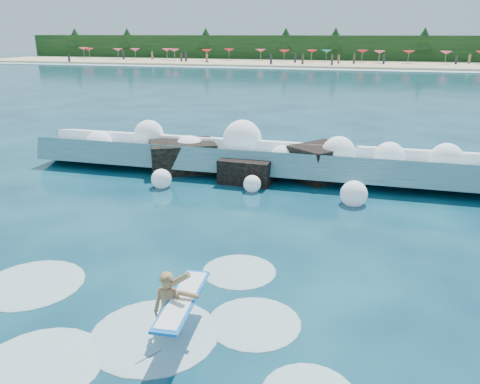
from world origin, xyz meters
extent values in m
plane|color=#072538|center=(0.00, 0.00, 0.00)|extent=(200.00, 200.00, 0.00)
cube|color=tan|center=(0.00, 78.00, 0.20)|extent=(140.00, 20.00, 0.40)
cube|color=silver|center=(0.00, 67.00, 0.04)|extent=(140.00, 5.00, 0.08)
cube|color=black|center=(0.00, 88.00, 2.50)|extent=(140.00, 4.00, 5.00)
cube|color=teal|center=(0.65, 7.83, 0.47)|extent=(18.82, 2.87, 1.57)
cube|color=silver|center=(0.65, 8.63, 0.94)|extent=(18.82, 1.33, 0.73)
cube|color=black|center=(-2.50, 7.54, 0.49)|extent=(3.25, 3.00, 1.42)
cube|color=black|center=(0.50, 6.74, 0.38)|extent=(2.04, 1.62, 1.09)
cube|color=black|center=(3.20, 7.94, 0.53)|extent=(2.72, 2.80, 1.53)
imported|color=#9F754A|center=(1.50, -3.15, 0.52)|extent=(0.58, 0.38, 1.59)
cube|color=blue|center=(1.78, -3.10, 0.80)|extent=(0.66, 2.21, 0.05)
cube|color=white|center=(1.78, -3.10, 0.81)|extent=(0.56, 2.02, 0.05)
cylinder|color=black|center=(1.68, -4.35, 0.45)|extent=(0.01, 0.91, 0.43)
sphere|color=white|center=(-6.43, 7.62, 0.87)|extent=(1.15, 1.15, 1.15)
sphere|color=white|center=(-4.33, 8.24, 1.27)|extent=(1.28, 1.28, 1.28)
sphere|color=white|center=(-2.28, 7.82, 0.73)|extent=(1.38, 1.38, 1.38)
sphere|color=white|center=(-0.14, 8.40, 1.28)|extent=(1.60, 1.60, 1.60)
sphere|color=white|center=(1.68, 7.69, 0.81)|extent=(0.92, 0.92, 0.92)
sphere|color=white|center=(3.86, 7.78, 1.09)|extent=(1.30, 1.30, 1.30)
sphere|color=white|center=(5.75, 8.10, 0.98)|extent=(1.18, 1.18, 1.18)
sphere|color=white|center=(7.69, 7.59, 1.16)|extent=(1.19, 1.19, 1.19)
sphere|color=white|center=(-2.40, 5.17, 0.32)|extent=(0.76, 0.76, 0.76)
sphere|color=white|center=(0.98, 5.61, 0.28)|extent=(0.64, 0.64, 0.64)
sphere|color=white|center=(4.60, 5.21, 0.35)|extent=(0.92, 0.92, 0.92)
ellipsoid|color=silver|center=(1.21, -3.22, 0.00)|extent=(2.51, 2.51, 0.13)
ellipsoid|color=silver|center=(-0.34, -4.57, 0.00)|extent=(2.26, 2.26, 0.11)
ellipsoid|color=silver|center=(2.97, -2.34, 0.00)|extent=(1.90, 1.90, 0.10)
ellipsoid|color=silver|center=(-2.33, -2.21, 0.00)|extent=(2.38, 2.38, 0.12)
ellipsoid|color=silver|center=(2.12, -0.37, 0.00)|extent=(1.81, 1.81, 0.09)
cone|color=#E0416D|center=(-55.16, 82.15, 2.25)|extent=(2.00, 2.00, 0.50)
cone|color=red|center=(-51.64, 78.66, 2.25)|extent=(2.00, 2.00, 0.50)
cone|color=#E0416D|center=(-44.61, 77.97, 2.25)|extent=(2.00, 2.00, 0.50)
cone|color=#E0416D|center=(-41.25, 78.78, 2.25)|extent=(2.00, 2.00, 0.50)
cone|color=#E0416D|center=(-34.85, 79.88, 2.25)|extent=(2.00, 2.00, 0.50)
cone|color=#E0416D|center=(-32.48, 78.10, 2.25)|extent=(2.00, 2.00, 0.50)
cone|color=red|center=(-25.68, 77.70, 2.25)|extent=(2.00, 2.00, 0.50)
cone|color=red|center=(-22.33, 81.32, 2.25)|extent=(2.00, 2.00, 0.50)
cone|color=#E0416D|center=(-15.90, 81.00, 2.25)|extent=(2.00, 2.00, 0.50)
cone|color=red|center=(-10.90, 78.66, 2.25)|extent=(2.00, 2.00, 0.50)
cone|color=red|center=(-6.03, 80.11, 2.25)|extent=(2.00, 2.00, 0.50)
cone|color=#127566|center=(-3.40, 80.62, 2.25)|extent=(2.00, 2.00, 0.50)
cone|color=red|center=(3.02, 81.48, 2.25)|extent=(2.00, 2.00, 0.50)
cone|color=#E0416D|center=(6.00, 79.34, 2.25)|extent=(2.00, 2.00, 0.50)
cone|color=red|center=(10.95, 80.26, 2.25)|extent=(2.00, 2.00, 0.50)
cone|color=#E0416D|center=(17.01, 79.75, 2.25)|extent=(2.00, 2.00, 0.50)
cube|color=#3F332D|center=(-8.17, 69.45, 0.84)|extent=(0.35, 0.22, 1.52)
cube|color=#262633|center=(18.54, 72.74, 1.08)|extent=(0.35, 0.22, 1.37)
cube|color=#3F332D|center=(13.64, 81.36, 1.20)|extent=(0.35, 0.22, 1.61)
cube|color=#8C664C|center=(14.70, 73.13, 1.16)|extent=(0.35, 0.22, 1.53)
cube|color=#3F332D|center=(-52.57, 81.31, 1.08)|extent=(0.35, 0.22, 1.36)
cube|color=#8C664C|center=(-39.87, 81.42, 1.13)|extent=(0.35, 0.22, 1.46)
cube|color=#262633|center=(-30.14, 80.21, 1.12)|extent=(0.35, 0.22, 1.44)
cube|color=brown|center=(-51.10, 75.38, 1.20)|extent=(0.35, 0.22, 1.60)
cube|color=#8C664C|center=(1.59, 78.15, 1.11)|extent=(0.35, 0.22, 1.41)
cube|color=#262633|center=(-4.68, 76.98, 1.20)|extent=(0.35, 0.22, 1.59)
cube|color=#3F332D|center=(3.95, 78.98, 1.15)|extent=(0.35, 0.22, 1.51)
cube|color=#262633|center=(3.56, 71.26, 1.17)|extent=(0.35, 0.22, 1.54)
cube|color=brown|center=(-0.02, 73.92, 1.16)|extent=(0.35, 0.22, 1.51)
cube|color=#3F332D|center=(-17.63, 75.65, 1.10)|extent=(0.35, 0.22, 1.40)
camera|label=1|loc=(4.80, -10.12, 5.49)|focal=35.00mm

